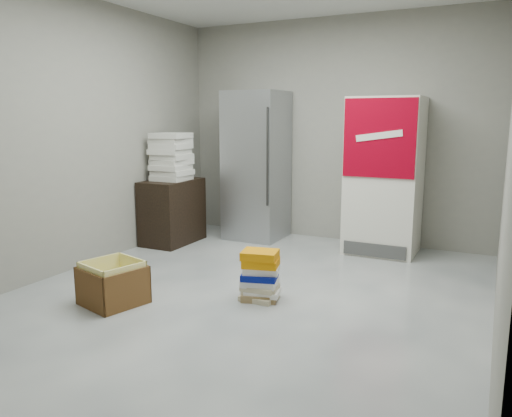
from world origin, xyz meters
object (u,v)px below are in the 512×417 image
object	(u,v)px
steel_fridge	(257,166)
phonebook_stack_main	(260,275)
cardboard_box	(113,286)
coke_cooler	(384,176)
wood_shelf	(172,211)

from	to	relation	value
steel_fridge	phonebook_stack_main	bearing A→B (deg)	-63.09
cardboard_box	coke_cooler	bearing A→B (deg)	73.89
phonebook_stack_main	steel_fridge	bearing A→B (deg)	99.95
coke_cooler	phonebook_stack_main	world-z (taller)	coke_cooler
coke_cooler	wood_shelf	xyz separation A→B (m)	(-2.48, -0.72, -0.50)
coke_cooler	wood_shelf	size ratio (longest dim) A/B	2.25
coke_cooler	phonebook_stack_main	size ratio (longest dim) A/B	4.05
wood_shelf	phonebook_stack_main	distance (m)	2.32
coke_cooler	cardboard_box	bearing A→B (deg)	-121.99
steel_fridge	cardboard_box	size ratio (longest dim) A/B	3.35
phonebook_stack_main	cardboard_box	bearing A→B (deg)	-166.58
wood_shelf	phonebook_stack_main	xyz separation A→B (m)	(1.88, -1.34, -0.18)
steel_fridge	phonebook_stack_main	world-z (taller)	steel_fridge
coke_cooler	cardboard_box	world-z (taller)	coke_cooler
coke_cooler	phonebook_stack_main	bearing A→B (deg)	-106.19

